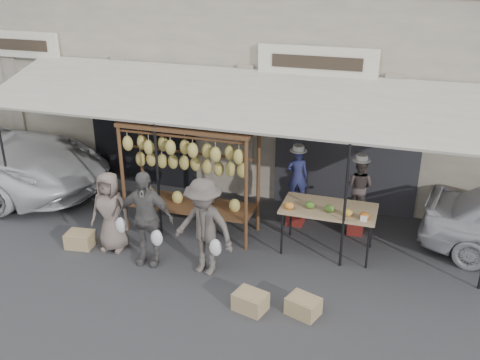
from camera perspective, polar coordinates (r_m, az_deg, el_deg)
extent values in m
plane|color=#2D2D30|center=(9.43, -5.87, -10.10)|extent=(90.00, 90.00, 0.00)
cube|color=#B4A78D|center=(14.16, 4.44, 16.43)|extent=(24.00, 6.00, 7.00)
cube|color=#232328|center=(11.38, 11.21, 2.65)|extent=(3.00, 0.10, 2.50)
cube|color=black|center=(12.73, -10.28, 4.95)|extent=(2.60, 0.10, 2.50)
cube|color=silver|center=(10.91, 8.23, 12.36)|extent=(2.40, 0.10, 0.60)
cube|color=silver|center=(13.90, -22.30, 13.24)|extent=(2.00, 0.10, 0.60)
cube|color=beige|center=(10.35, -1.35, 8.89)|extent=(10.00, 2.34, 0.63)
cylinder|color=black|center=(12.10, -23.79, 1.81)|extent=(0.05, 0.05, 2.30)
cylinder|color=black|center=(10.19, -8.73, -0.25)|extent=(0.05, 0.05, 2.30)
cylinder|color=black|center=(9.27, 11.11, -2.90)|extent=(0.05, 0.05, 2.30)
cylinder|color=#4A2C17|center=(10.58, -12.40, 0.07)|extent=(0.07, 0.07, 2.20)
cylinder|color=#4A2C17|center=(9.63, 0.64, -1.73)|extent=(0.07, 0.07, 2.20)
cylinder|color=#4A2C17|center=(11.22, -10.40, 1.60)|extent=(0.07, 0.07, 2.20)
cylinder|color=#4A2C17|center=(10.33, 1.96, 0.05)|extent=(0.07, 0.07, 2.20)
cube|color=#4A2C17|center=(9.99, -5.53, 5.87)|extent=(2.60, 0.90, 0.07)
cylinder|color=#4A2C17|center=(9.73, -6.31, 4.60)|extent=(2.50, 0.05, 0.05)
cylinder|color=#4A2C17|center=(10.33, -4.75, 5.79)|extent=(2.50, 0.05, 0.05)
cylinder|color=#4A2C17|center=(10.17, -5.42, 2.91)|extent=(2.50, 0.05, 0.05)
cube|color=#4A2C17|center=(10.60, -5.19, -2.67)|extent=(2.50, 0.80, 0.05)
ellipsoid|color=#DEC964|center=(10.28, -11.88, 3.85)|extent=(0.20, 0.18, 0.30)
ellipsoid|color=#DEC964|center=(10.31, -10.41, 4.00)|extent=(0.20, 0.18, 0.30)
ellipsoid|color=#DEC964|center=(10.09, -9.68, 3.45)|extent=(0.20, 0.18, 0.30)
ellipsoid|color=#DEC964|center=(10.11, -8.20, 3.86)|extent=(0.20, 0.18, 0.30)
ellipsoid|color=#DEC964|center=(9.89, -7.43, 3.46)|extent=(0.20, 0.18, 0.30)
ellipsoid|color=#DEC964|center=(9.93, -5.91, 3.55)|extent=(0.20, 0.18, 0.30)
ellipsoid|color=#DEC964|center=(9.72, -5.07, 3.17)|extent=(0.20, 0.18, 0.30)
ellipsoid|color=#DEC964|center=(9.78, -3.53, 3.14)|extent=(0.20, 0.18, 0.30)
ellipsoid|color=#DEC964|center=(9.57, -2.63, 2.73)|extent=(0.20, 0.18, 0.30)
ellipsoid|color=#DEC964|center=(9.63, -1.09, 2.96)|extent=(0.20, 0.18, 0.30)
ellipsoid|color=#DEC964|center=(9.43, -0.12, 2.49)|extent=(0.20, 0.18, 0.30)
ellipsoid|color=#DEC964|center=(10.70, -10.55, 2.21)|extent=(0.20, 0.18, 0.30)
ellipsoid|color=#DEC964|center=(10.58, -9.45, 2.21)|extent=(0.20, 0.18, 0.30)
ellipsoid|color=#DEC964|center=(10.49, -8.30, 2.02)|extent=(0.20, 0.18, 0.30)
ellipsoid|color=#DEC964|center=(10.38, -7.15, 1.97)|extent=(0.20, 0.18, 0.30)
ellipsoid|color=#DEC964|center=(10.29, -5.97, 1.86)|extent=(0.20, 0.18, 0.30)
ellipsoid|color=#DEC964|center=(10.20, -4.77, 1.75)|extent=(0.20, 0.18, 0.30)
ellipsoid|color=#DEC964|center=(10.13, -3.54, 1.42)|extent=(0.20, 0.18, 0.30)
ellipsoid|color=#DEC964|center=(10.06, -2.30, 1.19)|extent=(0.20, 0.18, 0.30)
ellipsoid|color=#DEC964|center=(9.97, -1.04, 1.18)|extent=(0.20, 0.18, 0.30)
ellipsoid|color=#DEC964|center=(9.91, 0.23, 1.03)|extent=(0.20, 0.18, 0.30)
cube|color=tan|center=(9.81, 9.46, -3.04)|extent=(1.70, 0.90, 0.05)
cylinder|color=black|center=(9.81, 4.49, -5.72)|extent=(0.04, 0.04, 0.85)
cylinder|color=black|center=(9.63, 13.48, -6.95)|extent=(0.04, 0.04, 0.85)
cylinder|color=black|center=(10.45, 5.46, -3.84)|extent=(0.04, 0.04, 0.85)
cylinder|color=black|center=(10.28, 13.88, -4.95)|extent=(0.04, 0.04, 0.85)
ellipsoid|color=orange|center=(9.61, 5.26, -2.75)|extent=(0.18, 0.14, 0.14)
ellipsoid|color=#477226|center=(9.68, 7.46, -2.65)|extent=(0.18, 0.14, 0.14)
ellipsoid|color=#477226|center=(9.60, 9.51, -3.01)|extent=(0.18, 0.14, 0.14)
ellipsoid|color=gold|center=(9.51, 11.38, -3.43)|extent=(0.18, 0.14, 0.14)
ellipsoid|color=#B25919|center=(9.46, 13.13, -3.76)|extent=(0.18, 0.14, 0.14)
imported|color=navy|center=(10.66, 6.13, 0.39)|extent=(0.47, 0.37, 1.15)
imported|color=#463C3A|center=(10.50, 12.60, -0.70)|extent=(0.67, 0.59, 1.16)
imported|color=#726259|center=(10.09, -13.65, -3.30)|extent=(0.78, 0.54, 1.54)
imported|color=#5A5755|center=(9.49, -10.06, -4.02)|extent=(1.06, 0.51, 1.75)
imported|color=#534B46|center=(9.07, -3.87, -5.04)|extent=(1.24, 0.85, 1.75)
cube|color=maroon|center=(11.00, 5.95, -3.51)|extent=(0.34, 0.34, 0.48)
cube|color=maroon|center=(10.83, 12.23, -4.53)|extent=(0.35, 0.35, 0.43)
cube|color=tan|center=(8.53, 1.12, -12.82)|extent=(0.57, 0.49, 0.29)
cube|color=tan|center=(8.49, 6.77, -13.21)|extent=(0.57, 0.50, 0.29)
cube|color=tan|center=(10.60, -16.69, -6.10)|extent=(0.54, 0.44, 0.30)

